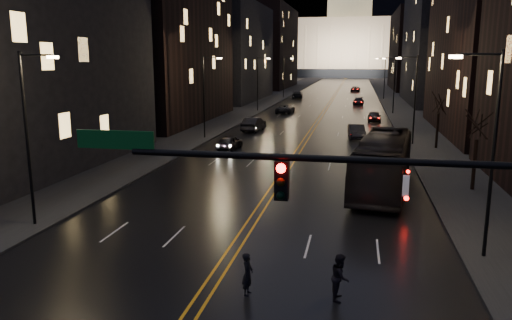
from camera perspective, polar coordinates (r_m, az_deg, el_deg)
The scene contains 33 objects.
road at distance 142.49m, azimuth 9.34°, elevation 7.85°, with size 20.00×320.00×0.02m, color black.
sidewalk_left at distance 143.68m, azimuth 3.70°, elevation 8.03°, with size 8.00×320.00×0.16m, color black.
sidewalk_right at distance 142.65m, azimuth 15.01°, elevation 7.65°, with size 8.00×320.00×0.16m, color black.
center_line at distance 142.49m, azimuth 9.34°, elevation 7.86°, with size 0.62×320.00×0.01m, color orange.
building_left_near at distance 43.14m, azimuth -26.95°, elevation 13.43°, with size 12.00×28.00×22.00m, color black.
building_left_mid at distance 71.36m, azimuth -10.65°, elevation 15.60°, with size 12.00×30.00×28.00m, color black.
building_left_far at distance 107.40m, azimuth -2.83°, elevation 12.19°, with size 12.00×34.00×20.00m, color black.
building_left_dist at distance 154.42m, azimuth 1.63°, elevation 12.71°, with size 12.00×40.00×24.00m, color black.
building_right_mid at distance 105.40m, azimuth 20.52°, elevation 13.14°, with size 12.00×34.00×26.00m, color black.
building_right_dist at distance 152.96m, azimuth 17.68°, elevation 11.83°, with size 12.00×40.00×22.00m, color black.
capitol at distance 262.32m, azimuth 10.51°, elevation 13.14°, with size 90.00×50.00×58.50m.
traffic_signal at distance 12.64m, azimuth 13.85°, elevation -4.99°, with size 17.29×0.45×7.00m.
streetlamp_right_near at distance 23.08m, azimuth 25.13°, elevation 1.59°, with size 2.13×0.25×9.00m.
streetlamp_left_near at distance 27.59m, azimuth -24.45°, elevation 3.09°, with size 2.13×0.25×9.00m.
streetlamp_right_mid at distance 52.54m, azimuth 17.55°, elevation 7.09°, with size 2.13×0.25×9.00m.
streetlamp_left_mid at distance 54.67m, azimuth -5.80°, elevation 7.71°, with size 2.13×0.25×9.00m.
streetlamp_right_far at distance 82.39m, azimuth 15.41°, elevation 8.60°, with size 2.13×0.25×9.00m.
streetlamp_left_far at distance 83.76m, azimuth 0.31°, elevation 9.05°, with size 2.13×0.25×9.00m.
streetlamp_right_dist at distance 112.32m, azimuth 14.41°, elevation 9.31°, with size 2.13×0.25×9.00m.
streetlamp_left_dist at distance 113.33m, azimuth 3.27°, elevation 9.66°, with size 2.13×0.25×9.00m.
tree_right_mid at distance 35.23m, azimuth 24.03°, elevation 3.82°, with size 2.40×2.40×6.65m.
tree_right_far at distance 50.88m, azimuth 20.20°, elevation 6.16°, with size 2.40×2.40×6.65m.
bus at distance 34.30m, azimuth 14.33°, elevation -0.32°, with size 3.05×13.04×3.63m, color black.
oncoming_car_a at distance 48.42m, azimuth -3.05°, elevation 2.05°, with size 1.67×4.15×1.41m, color black.
oncoming_car_b at distance 60.76m, azimuth -0.26°, elevation 4.11°, with size 1.77×5.07×1.67m, color black.
oncoming_car_c at distance 81.03m, azimuth 3.38°, elevation 5.85°, with size 2.39×5.18×1.44m, color black.
oncoming_car_d at distance 113.15m, azimuth 4.74°, elevation 7.47°, with size 2.30×5.65×1.64m, color black.
receding_car_a at distance 56.05m, azimuth 11.42°, elevation 3.20°, with size 1.64×4.70×1.55m, color black.
receding_car_b at distance 71.73m, azimuth 13.36°, elevation 4.86°, with size 1.76×4.38×1.49m, color black.
receding_car_c at distance 97.81m, azimuth 11.63°, elevation 6.58°, with size 1.93×4.76×1.38m, color black.
receding_car_d at distance 138.08m, azimuth 11.29°, elevation 7.96°, with size 2.31×5.01×1.39m, color black.
pedestrian_a at distance 18.88m, azimuth -0.97°, elevation -12.92°, with size 0.59×0.39×1.63m, color black.
pedestrian_b at distance 18.80m, azimuth 9.61°, elevation -13.03°, with size 0.84×0.46×1.73m, color black.
Camera 1 is at (5.28, -12.13, 8.61)m, focal length 35.00 mm.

